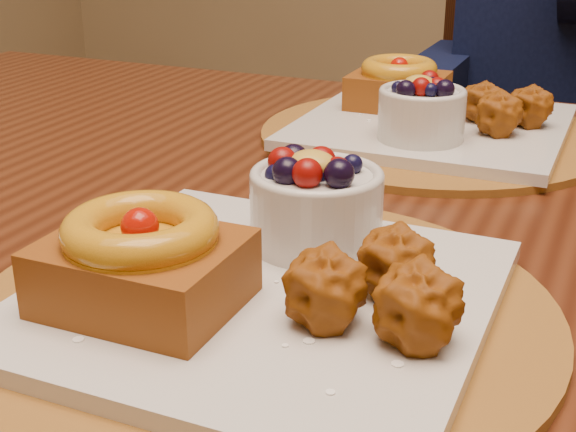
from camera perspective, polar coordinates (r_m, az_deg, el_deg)
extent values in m
cube|color=#341509|center=(0.72, 5.77, -0.61)|extent=(1.60, 0.90, 0.04)
cylinder|color=#341509|center=(1.51, -17.05, -4.68)|extent=(0.06, 0.06, 0.71)
cylinder|color=brown|center=(0.52, -1.79, -6.72)|extent=(0.38, 0.38, 0.01)
cube|color=beige|center=(0.51, -1.80, -5.75)|extent=(0.28, 0.28, 0.01)
cube|color=#521D07|center=(0.49, -10.25, -3.98)|extent=(0.11, 0.09, 0.04)
torus|color=#935C09|center=(0.48, -10.47, -0.96)|extent=(0.09, 0.09, 0.02)
sphere|color=#9C0D02|center=(0.48, -10.49, -0.74)|extent=(0.02, 0.02, 0.02)
sphere|color=#864709|center=(0.50, 7.59, -3.39)|extent=(0.05, 0.05, 0.05)
sphere|color=#864709|center=(0.47, 2.61, -5.27)|extent=(0.05, 0.05, 0.05)
sphere|color=#864709|center=(0.45, 9.09, -6.47)|extent=(0.05, 0.05, 0.05)
cylinder|color=beige|center=(0.56, 2.03, 0.43)|extent=(0.09, 0.09, 0.05)
torus|color=beige|center=(0.56, 2.06, 2.93)|extent=(0.09, 0.09, 0.01)
ellipsoid|color=gold|center=(0.55, 1.69, 3.76)|extent=(0.03, 0.03, 0.02)
cylinder|color=brown|center=(0.91, 10.19, 5.70)|extent=(0.38, 0.38, 0.01)
cube|color=beige|center=(0.91, 10.24, 6.30)|extent=(0.28, 0.28, 0.01)
cube|color=#521D07|center=(0.95, 7.83, 8.82)|extent=(0.11, 0.09, 0.04)
torus|color=#935C09|center=(0.95, 7.91, 10.37)|extent=(0.09, 0.09, 0.02)
sphere|color=#9C0D02|center=(0.95, 7.92, 10.49)|extent=(0.02, 0.02, 0.02)
sphere|color=#864709|center=(0.86, 14.69, 6.90)|extent=(0.04, 0.04, 0.04)
sphere|color=#864709|center=(0.91, 13.63, 7.78)|extent=(0.04, 0.04, 0.04)
sphere|color=#864709|center=(0.90, 16.80, 7.36)|extent=(0.04, 0.04, 0.04)
cylinder|color=beige|center=(0.83, 9.47, 7.06)|extent=(0.09, 0.09, 0.05)
torus|color=beige|center=(0.82, 9.57, 8.70)|extent=(0.09, 0.09, 0.01)
ellipsoid|color=gold|center=(0.82, 9.33, 9.28)|extent=(0.03, 0.03, 0.02)
cube|color=black|center=(1.35, 14.88, -4.64)|extent=(0.48, 0.48, 0.04)
cylinder|color=black|center=(1.39, 4.30, -13.79)|extent=(0.03, 0.03, 0.40)
cylinder|color=black|center=(1.66, 10.51, -7.66)|extent=(0.03, 0.03, 0.40)
cube|color=black|center=(1.45, 18.26, 5.82)|extent=(0.41, 0.10, 0.43)
cube|color=black|center=(1.29, 10.85, 9.49)|extent=(0.08, 0.28, 0.08)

